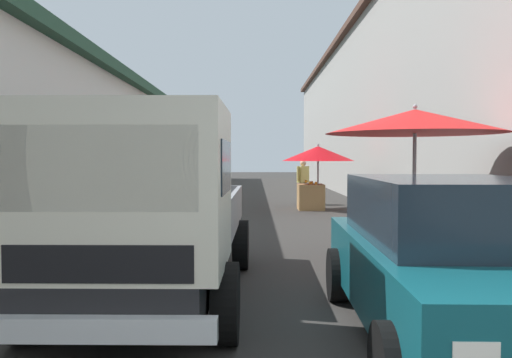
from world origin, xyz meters
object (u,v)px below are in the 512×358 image
Objects in this scene: delivery_truck at (143,217)px; vendor_in_shade at (303,179)px; fruit_stall_mid_lane at (415,140)px; vendor_by_crates at (146,197)px; fruit_stall_far_right at (196,156)px; hatchback_car at (454,259)px; fruit_stall_far_left at (317,162)px.

delivery_truck is 3.19× the size of vendor_in_shade.
vendor_by_crates is (1.51, 4.32, -0.96)m from fruit_stall_mid_lane.
vendor_by_crates is 1.04× the size of vendor_in_shade.
fruit_stall_mid_lane is 1.09× the size of fruit_stall_far_right.
vendor_in_shade is at bearing 3.84° from fruit_stall_mid_lane.
fruit_stall_mid_lane is 13.72m from fruit_stall_far_right.
fruit_stall_far_right is 15.49m from delivery_truck.
delivery_truck is (-15.43, -1.23, -0.65)m from fruit_stall_far_right.
fruit_stall_mid_lane reaches higher than vendor_in_shade.
vendor_by_crates is at bearing 38.25° from hatchback_car.
vendor_by_crates is at bearing 151.57° from fruit_stall_far_left.
vendor_in_shade is at bearing -21.99° from vendor_by_crates.
fruit_stall_far_right is 4.75m from vendor_in_shade.
fruit_stall_far_left is 0.58× the size of hatchback_car.
fruit_stall_mid_lane is 4.68m from vendor_by_crates.
delivery_truck is (-2.55, 3.50, -0.85)m from fruit_stall_mid_lane.
vendor_in_shade is (13.04, -2.80, -0.15)m from delivery_truck.
delivery_truck is at bearing -175.43° from fruit_stall_far_right.
fruit_stall_far_left is at bearing 2.89° from fruit_stall_mid_lane.
fruit_stall_far_right reaches higher than vendor_by_crates.
fruit_stall_far_left is at bearing -0.86° from hatchback_car.
hatchback_car is 2.45× the size of vendor_by_crates.
fruit_stall_far_right reaches higher than vendor_in_shade.
fruit_stall_far_right is at bearing 14.37° from hatchback_car.
delivery_truck is at bearing 167.89° from vendor_in_shade.
delivery_truck is 3.06× the size of vendor_by_crates.
hatchback_car is 2.97m from delivery_truck.
fruit_stall_far_left reaches higher than vendor_in_shade.
vendor_by_crates is at bearing -177.95° from fruit_stall_far_right.
vendor_by_crates is at bearing 11.47° from delivery_truck.
fruit_stall_far_left reaches higher than vendor_by_crates.
vendor_by_crates is (-7.18, 3.89, -0.56)m from fruit_stall_far_left.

